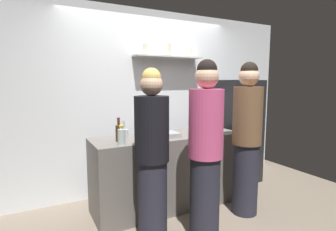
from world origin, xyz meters
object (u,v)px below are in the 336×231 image
(refrigerator, at_px, (236,131))
(person_blonde, at_px, (152,156))
(baking_pan, at_px, (164,135))
(wine_bottle_green_glass, at_px, (145,126))
(utensil_holder, at_px, (124,134))
(wine_bottle_amber_glass, at_px, (119,132))
(wine_bottle_dark_glass, at_px, (219,120))
(water_bottle_plastic, at_px, (122,136))
(person_brown_jacket, at_px, (247,139))
(person_pink_top, at_px, (205,152))

(refrigerator, distance_m, person_blonde, 2.07)
(baking_pan, xyz_separation_m, wine_bottle_green_glass, (-0.19, 0.16, 0.10))
(utensil_holder, relative_size, wine_bottle_amber_glass, 0.80)
(wine_bottle_dark_glass, distance_m, water_bottle_plastic, 1.59)
(refrigerator, xyz_separation_m, water_bottle_plastic, (-2.07, -0.54, 0.21))
(refrigerator, bearing_deg, wine_bottle_dark_glass, -158.64)
(person_blonde, bearing_deg, utensil_holder, -100.43)
(wine_bottle_amber_glass, relative_size, person_brown_jacket, 0.15)
(utensil_holder, height_order, water_bottle_plastic, utensil_holder)
(person_blonde, bearing_deg, wine_bottle_dark_glass, -169.61)
(wine_bottle_dark_glass, distance_m, person_blonde, 1.53)
(person_blonde, bearing_deg, wine_bottle_green_glass, -123.34)
(person_pink_top, bearing_deg, baking_pan, 54.30)
(person_brown_jacket, bearing_deg, baking_pan, -11.34)
(refrigerator, height_order, wine_bottle_dark_glass, refrigerator)
(utensil_holder, bearing_deg, refrigerator, 6.52)
(refrigerator, xyz_separation_m, wine_bottle_green_glass, (-1.67, -0.23, 0.24))
(utensil_holder, bearing_deg, baking_pan, -19.51)
(utensil_holder, xyz_separation_m, person_pink_top, (0.53, -0.90, -0.07))
(baking_pan, height_order, person_pink_top, person_pink_top)
(utensil_holder, height_order, person_pink_top, person_pink_top)
(wine_bottle_amber_glass, bearing_deg, wine_bottle_green_glass, 19.64)
(wine_bottle_green_glass, bearing_deg, wine_bottle_dark_glass, 1.30)
(refrigerator, xyz_separation_m, person_pink_top, (-1.40, -1.12, 0.10))
(refrigerator, distance_m, utensil_holder, 1.96)
(wine_bottle_amber_glass, height_order, wine_bottle_green_glass, wine_bottle_green_glass)
(water_bottle_plastic, relative_size, person_pink_top, 0.12)
(person_pink_top, relative_size, person_brown_jacket, 0.99)
(wine_bottle_dark_glass, distance_m, person_pink_top, 1.29)
(water_bottle_plastic, xyz_separation_m, person_brown_jacket, (1.41, -0.37, -0.10))
(person_pink_top, bearing_deg, person_brown_jacket, -26.05)
(refrigerator, relative_size, person_brown_jacket, 0.89)
(wine_bottle_dark_glass, bearing_deg, baking_pan, -169.32)
(wine_bottle_amber_glass, bearing_deg, person_pink_top, -49.94)
(wine_bottle_amber_glass, xyz_separation_m, wine_bottle_green_glass, (0.37, 0.13, 0.02))
(baking_pan, bearing_deg, water_bottle_plastic, -164.81)
(refrigerator, relative_size, wine_bottle_green_glass, 5.08)
(person_pink_top, xyz_separation_m, person_brown_jacket, (0.74, 0.21, 0.01))
(wine_bottle_amber_glass, bearing_deg, person_brown_jacket, -21.86)
(wine_bottle_green_glass, bearing_deg, person_blonde, -107.13)
(baking_pan, relative_size, wine_bottle_dark_glass, 1.06)
(wine_bottle_green_glass, xyz_separation_m, water_bottle_plastic, (-0.40, -0.32, -0.03))
(person_blonde, relative_size, person_brown_jacket, 0.95)
(baking_pan, relative_size, utensil_holder, 1.57)
(baking_pan, height_order, wine_bottle_green_glass, wine_bottle_green_glass)
(utensil_holder, height_order, wine_bottle_green_glass, wine_bottle_green_glass)
(refrigerator, xyz_separation_m, wine_bottle_amber_glass, (-2.04, -0.36, 0.21))
(wine_bottle_amber_glass, xyz_separation_m, person_blonde, (0.17, -0.52, -0.17))
(baking_pan, xyz_separation_m, wine_bottle_amber_glass, (-0.56, 0.02, 0.08))
(utensil_holder, height_order, wine_bottle_amber_glass, wine_bottle_amber_glass)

